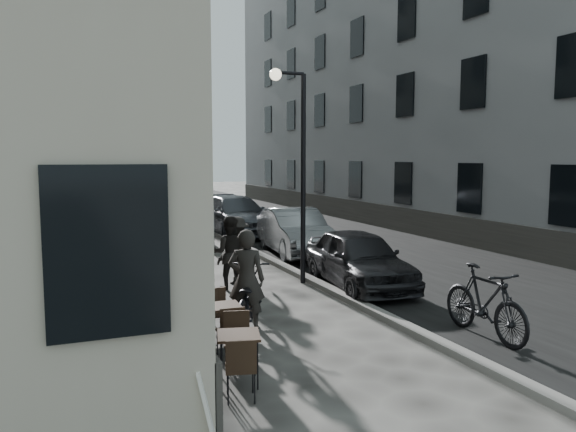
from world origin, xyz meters
TOP-DOWN VIEW (x-y plane):
  - ground at (0.00, 0.00)m, footprint 120.00×120.00m
  - road at (3.85, 16.00)m, footprint 7.30×60.00m
  - kerb at (0.20, 16.00)m, footprint 0.25×60.00m
  - building_left at (-6.00, 16.50)m, footprint 4.00×35.00m
  - building_right at (9.50, 16.50)m, footprint 4.00×35.00m
  - streetlamp_near at (-0.17, 6.00)m, footprint 0.90×0.28m
  - streetlamp_far at (-0.17, 18.00)m, footprint 0.90×0.28m
  - tree_near at (-0.10, 21.00)m, footprint 2.40×2.40m
  - tree_far at (-0.10, 27.00)m, footprint 2.40×2.40m
  - bistro_set_a at (-3.24, 0.73)m, footprint 0.71×1.44m
  - bistro_set_b at (-3.05, 2.24)m, footprint 0.59×1.40m
  - bistro_set_c at (-3.18, 3.54)m, footprint 0.78×1.43m
  - sign_board at (-4.00, -0.82)m, footprint 0.48×0.60m
  - utility_cabinet at (-0.80, 12.77)m, footprint 0.57×0.96m
  - bicycle at (-2.40, 2.99)m, footprint 1.54×2.21m
  - cyclist_rider at (-2.40, 2.99)m, footprint 0.78×0.67m
  - pedestrian_near at (-1.83, 6.10)m, footprint 0.99×0.88m
  - pedestrian_mid at (-1.51, 6.54)m, footprint 1.19×0.90m
  - pedestrian_far at (-3.45, 8.06)m, footprint 1.07×0.99m
  - car_near at (1.06, 5.14)m, footprint 1.95×4.10m
  - car_mid at (1.38, 9.80)m, footprint 1.97×4.49m
  - car_far at (1.00, 15.05)m, footprint 2.47×5.28m
  - moped at (1.20, 1.03)m, footprint 0.61×2.05m

SIDE VIEW (x-z plane):
  - ground at x=0.00m, z-range 0.00..0.00m
  - road at x=3.85m, z-range 0.00..0.00m
  - kerb at x=0.20m, z-range 0.00..0.12m
  - sign_board at x=-4.00m, z-range -0.09..0.85m
  - bistro_set_c at x=-3.18m, z-range 0.01..0.83m
  - bistro_set_b at x=-3.05m, z-range 0.01..0.83m
  - bistro_set_a at x=-3.24m, z-range 0.01..0.83m
  - bicycle at x=-2.40m, z-range 0.00..1.10m
  - moped at x=1.20m, z-range 0.00..1.23m
  - car_near at x=1.06m, z-range 0.00..1.35m
  - utility_cabinet at x=-0.80m, z-range 0.00..1.39m
  - car_mid at x=1.38m, z-range 0.00..1.44m
  - car_far at x=1.00m, z-range 0.00..1.49m
  - pedestrian_mid at x=-1.51m, z-range 0.00..1.63m
  - pedestrian_near at x=-1.83m, z-range 0.00..1.70m
  - pedestrian_far at x=-3.45m, z-range 0.00..1.77m
  - cyclist_rider at x=-2.40m, z-range 0.00..1.80m
  - streetlamp_near at x=-0.17m, z-range 0.62..5.71m
  - streetlamp_far at x=-0.17m, z-range 0.62..5.71m
  - tree_near at x=-0.10m, z-range 1.81..7.51m
  - tree_far at x=-0.10m, z-range 1.81..7.51m
  - building_left at x=-6.00m, z-range 0.00..16.00m
  - building_right at x=9.50m, z-range 0.00..16.00m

